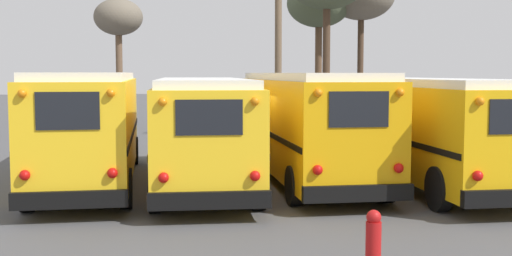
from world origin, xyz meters
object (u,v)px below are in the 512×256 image
school_bus_1 (202,127)px  bare_tree_0 (118,20)px  utility_pole (278,55)px  school_bus_3 (425,127)px  school_bus_0 (91,124)px  bare_tree_2 (319,5)px  school_bus_2 (305,122)px  fire_hydrant (373,243)px

school_bus_1 → bare_tree_0: bare_tree_0 is taller
school_bus_1 → utility_pole: (4.32, 11.57, 2.30)m
school_bus_1 → school_bus_3: size_ratio=1.01×
school_bus_0 → school_bus_3: size_ratio=1.05×
school_bus_0 → school_bus_1: school_bus_0 is taller
school_bus_1 → bare_tree_2: 21.86m
school_bus_0 → school_bus_3: bearing=-9.7°
school_bus_0 → bare_tree_2: bearing=58.8°
school_bus_1 → school_bus_3: 6.20m
school_bus_2 → school_bus_3: bearing=-24.7°
school_bus_2 → bare_tree_2: bearing=74.7°
school_bus_0 → bare_tree_0: 18.96m
school_bus_0 → bare_tree_0: (-0.25, 18.45, 4.37)m
school_bus_1 → utility_pole: utility_pole is taller
fire_hydrant → school_bus_0: bearing=119.0°
school_bus_1 → utility_pole: size_ratio=1.28×
school_bus_0 → bare_tree_0: bearing=90.8°
school_bus_1 → school_bus_2: (3.07, 0.61, 0.07)m
school_bus_0 → utility_pole: utility_pole is taller
school_bus_2 → bare_tree_0: 20.16m
school_bus_3 → fire_hydrant: bearing=-118.3°
school_bus_0 → school_bus_1: 3.17m
bare_tree_0 → bare_tree_2: size_ratio=0.84×
school_bus_1 → fire_hydrant: (2.03, -8.44, -1.09)m
school_bus_1 → bare_tree_2: size_ratio=1.13×
school_bus_0 → utility_pole: (7.40, 10.79, 2.23)m
school_bus_2 → utility_pole: (1.25, 10.96, 2.23)m
school_bus_2 → school_bus_1: bearing=-168.7°
school_bus_0 → fire_hydrant: bearing=-61.0°
school_bus_0 → bare_tree_0: bare_tree_0 is taller
school_bus_0 → school_bus_2: size_ratio=0.99×
school_bus_1 → school_bus_3: (6.14, -0.80, 0.01)m
school_bus_0 → fire_hydrant: school_bus_0 is taller
utility_pole → bare_tree_0: size_ratio=1.05×
school_bus_1 → school_bus_2: bearing=11.3°
school_bus_2 → school_bus_3: size_ratio=1.06×
school_bus_3 → bare_tree_0: bare_tree_0 is taller
fire_hydrant → school_bus_2: bearing=83.4°
bare_tree_0 → school_bus_3: bearing=-64.7°
school_bus_2 → bare_tree_2: size_ratio=1.18×
bare_tree_2 → fire_hydrant: bare_tree_2 is taller
school_bus_0 → bare_tree_2: 22.52m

